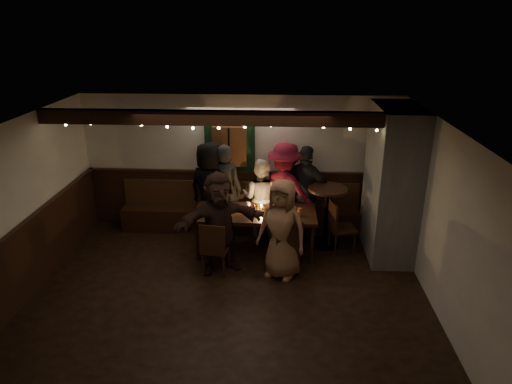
# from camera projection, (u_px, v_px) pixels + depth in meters

# --- Properties ---
(room) EXTENTS (6.02, 5.01, 2.62)m
(room) POSITION_uv_depth(u_px,v_px,m) (298.00, 195.00, 7.80)
(room) COLOR black
(room) RESTS_ON ground
(dining_table) EXTENTS (2.11, 0.90, 0.91)m
(dining_table) POSITION_uv_depth(u_px,v_px,m) (255.00, 215.00, 7.95)
(dining_table) COLOR black
(dining_table) RESTS_ON ground
(chair_near_left) EXTENTS (0.47, 0.47, 0.93)m
(chair_near_left) POSITION_uv_depth(u_px,v_px,m) (214.00, 246.00, 7.26)
(chair_near_left) COLOR black
(chair_near_left) RESTS_ON ground
(chair_near_right) EXTENTS (0.54, 0.54, 0.96)m
(chair_near_right) POSITION_uv_depth(u_px,v_px,m) (287.00, 244.00, 7.27)
(chair_near_right) COLOR black
(chair_near_right) RESTS_ON ground
(chair_end) EXTENTS (0.50, 0.50, 0.94)m
(chair_end) POSITION_uv_depth(u_px,v_px,m) (338.00, 224.00, 8.00)
(chair_end) COLOR black
(chair_end) RESTS_ON ground
(high_top) EXTENTS (0.69, 0.69, 1.11)m
(high_top) POSITION_uv_depth(u_px,v_px,m) (327.00, 209.00, 8.19)
(high_top) COLOR black
(high_top) RESTS_ON ground
(person_a) EXTENTS (1.05, 0.90, 1.82)m
(person_a) POSITION_uv_depth(u_px,v_px,m) (210.00, 190.00, 8.52)
(person_a) COLOR black
(person_a) RESTS_ON ground
(person_b) EXTENTS (0.69, 0.50, 1.77)m
(person_b) POSITION_uv_depth(u_px,v_px,m) (225.00, 190.00, 8.57)
(person_b) COLOR black
(person_b) RESTS_ON ground
(person_c) EXTENTS (0.87, 0.76, 1.51)m
(person_c) POSITION_uv_depth(u_px,v_px,m) (261.00, 198.00, 8.54)
(person_c) COLOR beige
(person_c) RESTS_ON ground
(person_d) EXTENTS (1.35, 1.09, 1.82)m
(person_d) POSITION_uv_depth(u_px,v_px,m) (284.00, 190.00, 8.49)
(person_d) COLOR maroon
(person_d) RESTS_ON ground
(person_e) EXTENTS (1.11, 0.76, 1.75)m
(person_e) POSITION_uv_depth(u_px,v_px,m) (306.00, 191.00, 8.54)
(person_e) COLOR #242328
(person_e) RESTS_ON ground
(person_f) EXTENTS (1.64, 1.09, 1.70)m
(person_f) POSITION_uv_depth(u_px,v_px,m) (219.00, 223.00, 7.31)
(person_f) COLOR #301D19
(person_f) RESTS_ON ground
(person_g) EXTENTS (0.94, 0.79, 1.64)m
(person_g) POSITION_uv_depth(u_px,v_px,m) (282.00, 229.00, 7.14)
(person_g) COLOR #A1714D
(person_g) RESTS_ON ground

